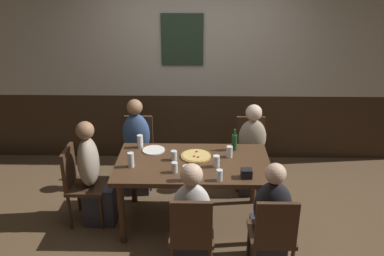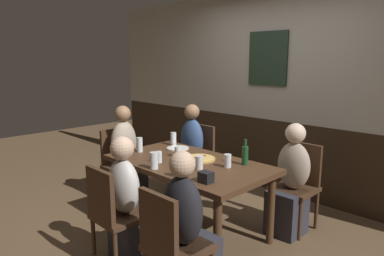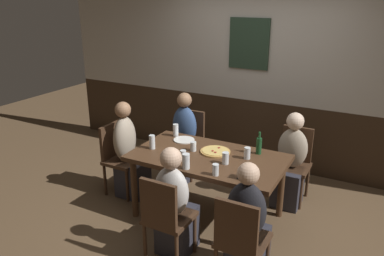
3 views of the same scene
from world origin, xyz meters
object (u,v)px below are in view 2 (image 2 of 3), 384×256
(beer_glass_tall, at_px, (178,152))
(person_head_west, at_px, (127,163))
(chair_right_near, at_px, (170,243))
(pint_glass_amber, at_px, (199,163))
(chair_right_far, at_px, (298,181))
(pint_glass_pale, at_px, (140,146))
(tumbler_short, at_px, (173,140))
(beer_glass_half, at_px, (159,157))
(beer_bottle_green, at_px, (245,155))
(pizza, at_px, (199,159))
(pint_glass_stout, at_px, (178,171))
(person_mid_near, at_px, (129,209))
(tumbler_water, at_px, (154,162))
(chair_mid_near, at_px, (113,211))
(plate_white_large, at_px, (178,148))
(condiment_caddy, at_px, (206,177))
(person_right_near, at_px, (187,238))
(highball_clear, at_px, (228,161))
(person_right_far, at_px, (290,187))
(chair_head_west, at_px, (119,160))
(person_left_far, at_px, (189,157))
(chair_left_far, at_px, (198,155))
(dining_table, at_px, (189,169))

(beer_glass_tall, bearing_deg, person_head_west, -177.03)
(chair_right_near, xyz_separation_m, pint_glass_amber, (-0.48, 0.78, 0.30))
(chair_right_far, height_order, pint_glass_pale, pint_glass_pale)
(chair_right_far, relative_size, chair_right_near, 1.00)
(tumbler_short, bearing_deg, beer_glass_half, -53.51)
(beer_glass_half, distance_m, beer_bottle_green, 0.83)
(pizza, xyz_separation_m, pint_glass_stout, (0.23, -0.50, 0.04))
(pizza, bearing_deg, pint_glass_amber, -45.69)
(beer_glass_half, bearing_deg, beer_bottle_green, 40.01)
(person_mid_near, xyz_separation_m, pint_glass_amber, (0.24, 0.62, 0.33))
(person_head_west, bearing_deg, tumbler_water, -20.86)
(chair_mid_near, xyz_separation_m, plate_white_large, (-0.45, 1.15, 0.25))
(pint_glass_stout, xyz_separation_m, condiment_caddy, (0.27, 0.06, -0.01))
(chair_right_near, height_order, pint_glass_pale, pint_glass_pale)
(person_mid_near, distance_m, beer_glass_half, 0.61)
(person_right_near, bearing_deg, highball_clear, 111.25)
(person_right_far, distance_m, pint_glass_pale, 1.63)
(chair_mid_near, bearing_deg, chair_right_near, 0.00)
(pizza, relative_size, pint_glass_stout, 2.86)
(chair_head_west, bearing_deg, beer_glass_half, -12.26)
(person_left_far, relative_size, pint_glass_amber, 9.48)
(person_right_near, xyz_separation_m, highball_clear, (-0.33, 0.84, 0.33))
(chair_head_west, xyz_separation_m, person_right_near, (1.95, -0.72, -0.03))
(person_left_far, height_order, beer_bottle_green, person_left_far)
(chair_left_far, height_order, person_mid_near, person_mid_near)
(pint_glass_stout, xyz_separation_m, pint_glass_amber, (-0.02, 0.28, 0.00))
(chair_mid_near, relative_size, person_right_far, 0.79)
(dining_table, height_order, highball_clear, highball_clear)
(person_head_west, bearing_deg, pint_glass_stout, -15.97)
(chair_mid_near, distance_m, pizza, 1.03)
(chair_right_far, distance_m, person_left_far, 1.44)
(pint_glass_pale, bearing_deg, pint_glass_stout, -16.36)
(chair_mid_near, bearing_deg, condiment_caddy, 46.65)
(condiment_caddy, bearing_deg, pint_glass_stout, -166.83)
(beer_glass_tall, relative_size, condiment_caddy, 0.96)
(chair_right_near, bearing_deg, condiment_caddy, 108.69)
(person_mid_near, bearing_deg, person_right_far, 63.34)
(dining_table, distance_m, chair_right_far, 1.15)
(chair_head_west, relative_size, pint_glass_stout, 7.68)
(person_mid_near, xyz_separation_m, highball_clear, (0.39, 0.84, 0.33))
(tumbler_water, height_order, beer_bottle_green, beer_bottle_green)
(person_right_far, xyz_separation_m, beer_bottle_green, (-0.26, -0.41, 0.37))
(chair_right_near, height_order, person_left_far, person_left_far)
(person_right_near, bearing_deg, chair_left_far, 132.02)
(beer_glass_tall, bearing_deg, pizza, 17.79)
(highball_clear, distance_m, tumbler_water, 0.68)
(pint_glass_amber, bearing_deg, pint_glass_stout, -85.96)
(chair_right_far, xyz_separation_m, chair_mid_near, (-0.72, -1.76, 0.00))
(chair_right_far, bearing_deg, tumbler_water, -121.51)
(beer_glass_half, bearing_deg, chair_head_west, 167.74)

